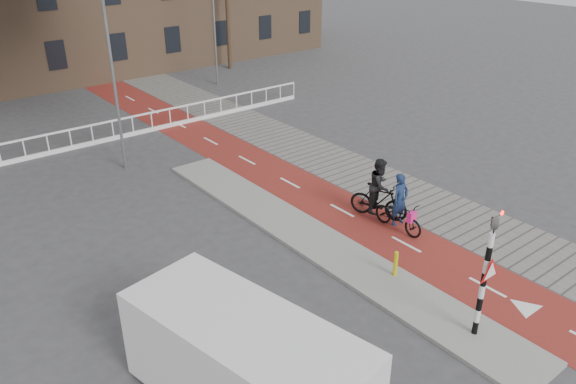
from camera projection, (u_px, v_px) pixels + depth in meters
ground at (426, 291)px, 15.83m from camera, size 120.00×120.00×0.00m
bike_lane at (260, 167)px, 23.71m from camera, size 2.50×60.00×0.01m
sidewalk at (311, 152)px, 25.28m from camera, size 3.00×60.00×0.01m
curb_island at (314, 240)px, 18.23m from camera, size 1.80×16.00×0.12m
traffic_signal at (486, 271)px, 13.21m from camera, size 0.80×0.80×3.68m
bollard at (396, 264)px, 16.15m from camera, size 0.12×0.12×0.78m
cyclist_near at (399, 212)px, 18.64m from camera, size 0.71×1.97×2.03m
cyclist_far at (379, 194)px, 19.35m from camera, size 1.37×2.13×2.19m
van at (246, 365)px, 11.47m from camera, size 3.17×5.73×2.33m
railing at (49, 148)px, 24.86m from camera, size 28.00×0.10×0.99m
tree_right at (228, 14)px, 37.91m from camera, size 0.27×0.27×7.45m
streetlight_near at (114, 85)px, 22.06m from camera, size 0.12×0.12×7.13m
streetlight_right at (214, 15)px, 33.79m from camera, size 0.12×0.12×8.58m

